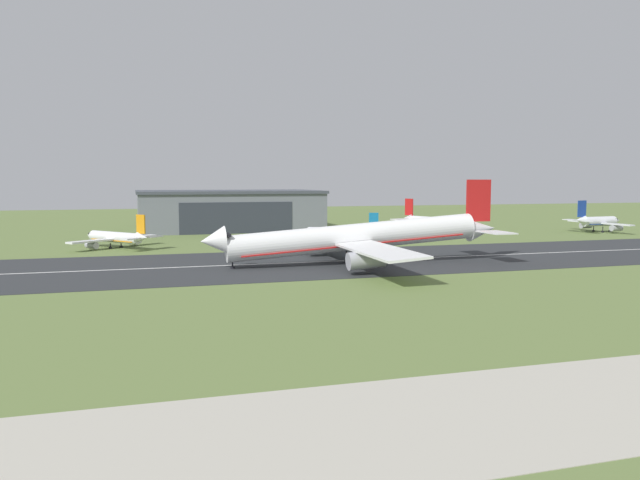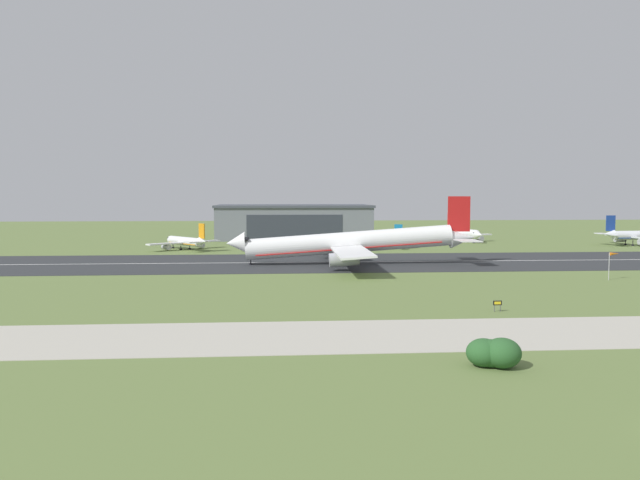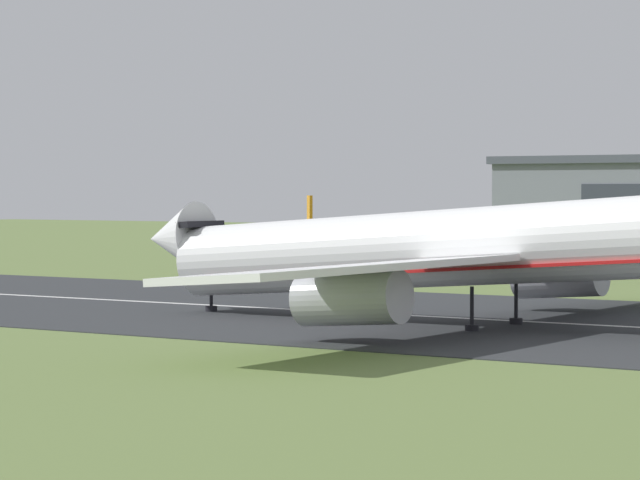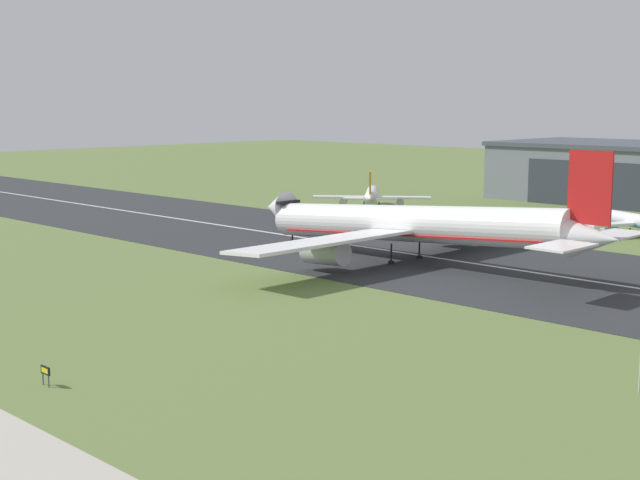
# 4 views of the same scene
# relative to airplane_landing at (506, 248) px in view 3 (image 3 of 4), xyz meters

# --- Properties ---
(ground_plane) EXTENTS (605.01, 605.01, 0.00)m
(ground_plane) POSITION_rel_airplane_landing_xyz_m (10.65, -50.40, -5.04)
(ground_plane) COLOR olive
(airplane_landing) EXTENTS (58.87, 57.19, 15.98)m
(airplane_landing) POSITION_rel_airplane_landing_xyz_m (0.00, 0.00, 0.00)
(airplane_landing) COLOR white
(airplane_landing) RESTS_ON ground_plane
(airplane_parked_west) EXTENTS (21.07, 20.41, 8.14)m
(airplane_parked_west) POSITION_rel_airplane_landing_xyz_m (-44.05, 42.58, -2.57)
(airplane_parked_west) COLOR white
(airplane_parked_west) RESTS_ON ground_plane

